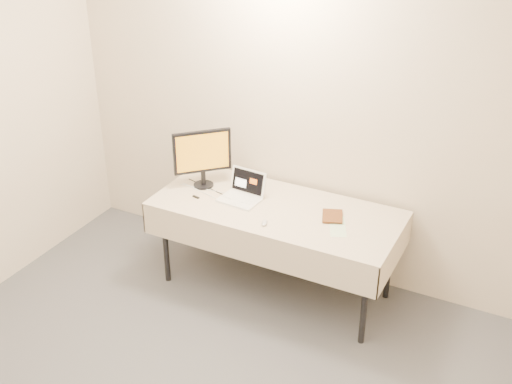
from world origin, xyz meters
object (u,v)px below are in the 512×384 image
at_px(book, 323,205).
at_px(monitor, 202,154).
at_px(laptop, 243,192).
at_px(table, 276,215).

bearing_deg(book, monitor, 157.65).
xyz_separation_m(laptop, book, (0.65, 0.01, 0.05)).
distance_m(table, laptop, 0.31).
bearing_deg(laptop, monitor, 178.26).
bearing_deg(monitor, book, -46.16).
distance_m(table, monitor, 0.75).
bearing_deg(monitor, laptop, -50.68).
height_order(monitor, book, monitor).
relative_size(monitor, book, 2.41).
bearing_deg(laptop, book, 5.44).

